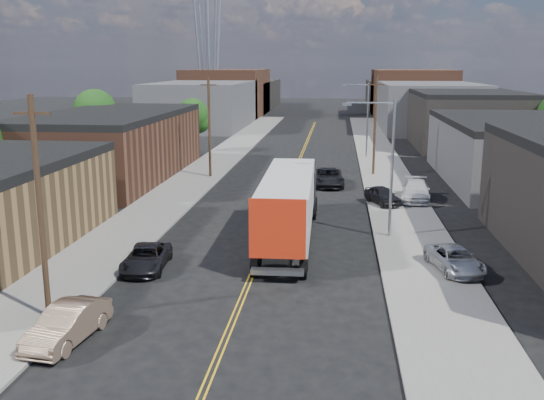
% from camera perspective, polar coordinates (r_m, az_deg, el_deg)
% --- Properties ---
extents(ground, '(260.00, 260.00, 0.00)m').
position_cam_1_polar(ground, '(75.05, 2.72, 4.09)').
color(ground, black).
rests_on(ground, ground).
extents(centerline, '(0.32, 120.00, 0.01)m').
position_cam_1_polar(centerline, '(60.30, 1.84, 1.98)').
color(centerline, gold).
rests_on(centerline, ground).
extents(sidewalk_left, '(5.00, 140.00, 0.15)m').
position_cam_1_polar(sidewalk_left, '(61.72, -6.99, 2.21)').
color(sidewalk_left, slate).
rests_on(sidewalk_left, ground).
extents(sidewalk_right, '(5.00, 140.00, 0.15)m').
position_cam_1_polar(sidewalk_right, '(60.33, 10.88, 1.83)').
color(sidewalk_right, slate).
rests_on(sidewalk_right, ground).
extents(warehouse_brown, '(12.00, 26.00, 6.60)m').
position_cam_1_polar(warehouse_brown, '(62.77, -14.89, 5.03)').
color(warehouse_brown, '#522F20').
rests_on(warehouse_brown, ground).
extents(industrial_right_b, '(14.00, 24.00, 6.10)m').
position_cam_1_polar(industrial_right_b, '(63.12, 22.33, 4.32)').
color(industrial_right_b, '#3B3B3E').
rests_on(industrial_right_b, ground).
extents(industrial_right_c, '(14.00, 22.00, 7.60)m').
position_cam_1_polar(industrial_right_c, '(88.16, 17.79, 7.27)').
color(industrial_right_c, black).
rests_on(industrial_right_c, ground).
extents(skyline_left_a, '(16.00, 30.00, 8.00)m').
position_cam_1_polar(skyline_left_a, '(112.02, -6.51, 8.92)').
color(skyline_left_a, '#3B3B3E').
rests_on(skyline_left_a, ground).
extents(skyline_right_a, '(16.00, 30.00, 8.00)m').
position_cam_1_polar(skyline_right_a, '(110.42, 14.43, 8.55)').
color(skyline_right_a, '#3B3B3E').
rests_on(skyline_right_a, ground).
extents(skyline_left_b, '(16.00, 26.00, 10.00)m').
position_cam_1_polar(skyline_left_b, '(136.43, -4.21, 10.05)').
color(skyline_left_b, '#522F20').
rests_on(skyline_left_b, ground).
extents(skyline_right_b, '(16.00, 26.00, 10.00)m').
position_cam_1_polar(skyline_right_b, '(135.12, 12.98, 9.74)').
color(skyline_right_b, '#522F20').
rests_on(skyline_right_b, ground).
extents(skyline_left_c, '(16.00, 40.00, 7.00)m').
position_cam_1_polar(skyline_left_c, '(156.20, -2.87, 9.85)').
color(skyline_left_c, black).
rests_on(skyline_left_c, ground).
extents(skyline_right_c, '(16.00, 40.00, 7.00)m').
position_cam_1_polar(skyline_right_c, '(155.05, 12.11, 9.57)').
color(skyline_right_c, black).
rests_on(skyline_right_c, ground).
extents(streetlight_near, '(3.39, 0.25, 9.00)m').
position_cam_1_polar(streetlight_near, '(39.64, 10.69, 3.94)').
color(streetlight_near, gray).
rests_on(streetlight_near, ground).
extents(streetlight_far, '(3.39, 0.25, 9.00)m').
position_cam_1_polar(streetlight_far, '(74.38, 8.67, 8.01)').
color(streetlight_far, gray).
rests_on(streetlight_far, ground).
extents(utility_pole_left_near, '(1.60, 0.26, 10.00)m').
position_cam_1_polar(utility_pole_left_near, '(27.87, -21.00, -0.74)').
color(utility_pole_left_near, black).
rests_on(utility_pole_left_near, ground).
extents(utility_pole_left_far, '(1.60, 0.26, 10.00)m').
position_cam_1_polar(utility_pole_left_far, '(60.72, -5.92, 6.89)').
color(utility_pole_left_far, black).
rests_on(utility_pole_left_far, ground).
extents(utility_pole_right, '(1.60, 0.26, 10.00)m').
position_cam_1_polar(utility_pole_right, '(62.49, 9.66, 6.94)').
color(utility_pole_right, black).
rests_on(utility_pole_right, ground).
extents(tree_left_mid, '(5.10, 5.04, 8.37)m').
position_cam_1_polar(tree_left_mid, '(74.91, -16.27, 7.81)').
color(tree_left_mid, black).
rests_on(tree_left_mid, ground).
extents(tree_left_far, '(4.35, 4.20, 6.97)m').
position_cam_1_polar(tree_left_far, '(78.55, -7.45, 7.74)').
color(tree_left_far, black).
rests_on(tree_left_far, ground).
extents(semi_truck, '(3.17, 17.24, 4.51)m').
position_cam_1_polar(semi_truck, '(39.40, 1.73, 0.03)').
color(semi_truck, '#BCBCBC').
rests_on(semi_truck, ground).
extents(car_left_b, '(2.26, 4.85, 1.54)m').
position_cam_1_polar(car_left_b, '(26.73, -18.71, -11.00)').
color(car_left_b, '#79614F').
rests_on(car_left_b, ground).
extents(car_left_c, '(2.60, 4.95, 1.33)m').
position_cam_1_polar(car_left_c, '(34.55, -11.74, -5.35)').
color(car_left_c, black).
rests_on(car_left_c, ground).
extents(car_right_lot_a, '(3.11, 4.97, 1.28)m').
position_cam_1_polar(car_right_lot_a, '(34.66, 16.84, -5.36)').
color(car_right_lot_a, '#B8BABE').
rests_on(car_right_lot_a, sidewalk_right).
extents(car_right_lot_b, '(2.84, 5.77, 1.61)m').
position_cam_1_polar(car_right_lot_b, '(51.53, 13.36, 0.87)').
color(car_right_lot_b, silver).
rests_on(car_right_lot_b, sidewalk_right).
extents(car_right_lot_c, '(3.17, 4.48, 1.42)m').
position_cam_1_polar(car_right_lot_c, '(49.58, 10.38, 0.44)').
color(car_right_lot_c, black).
rests_on(car_right_lot_c, sidewalk_right).
extents(car_ahead_truck, '(3.08, 6.00, 1.62)m').
position_cam_1_polar(car_ahead_truck, '(57.04, 5.34, 2.13)').
color(car_ahead_truck, black).
rests_on(car_ahead_truck, ground).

